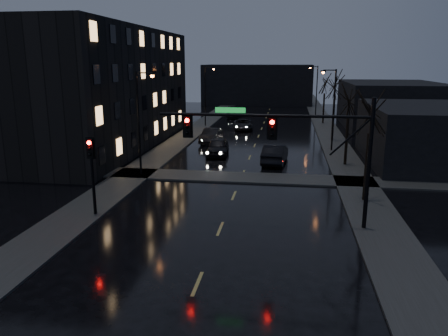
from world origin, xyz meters
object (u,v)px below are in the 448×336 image
(oncoming_car_a, at_px, (218,147))
(oncoming_car_b, at_px, (211,136))
(oncoming_car_d, at_px, (234,112))
(lead_car, at_px, (275,154))
(oncoming_car_c, at_px, (243,124))

(oncoming_car_a, relative_size, oncoming_car_b, 1.01)
(oncoming_car_d, bearing_deg, oncoming_car_a, -92.28)
(oncoming_car_b, bearing_deg, oncoming_car_a, -70.72)
(oncoming_car_a, xyz_separation_m, lead_car, (5.51, -2.65, 0.04))
(oncoming_car_c, height_order, lead_car, lead_car)
(oncoming_car_b, height_order, lead_car, lead_car)
(oncoming_car_b, xyz_separation_m, oncoming_car_d, (-0.26, 22.26, 0.02))
(oncoming_car_a, xyz_separation_m, oncoming_car_d, (-2.00, 28.56, -0.01))
(oncoming_car_a, height_order, oncoming_car_d, oncoming_car_a)
(oncoming_car_d, bearing_deg, oncoming_car_b, -95.61)
(oncoming_car_b, distance_m, oncoming_car_c, 10.21)
(oncoming_car_c, relative_size, oncoming_car_d, 0.90)
(oncoming_car_c, bearing_deg, oncoming_car_b, -112.20)
(oncoming_car_d, distance_m, lead_car, 32.11)
(oncoming_car_a, bearing_deg, oncoming_car_b, 102.04)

